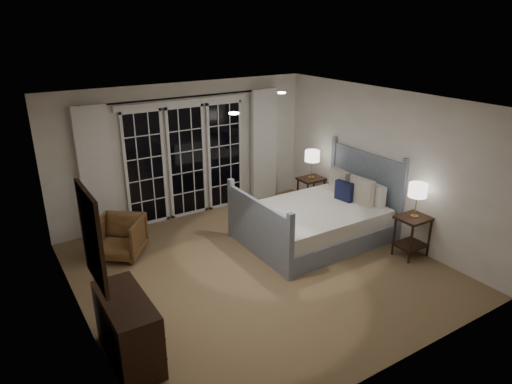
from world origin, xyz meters
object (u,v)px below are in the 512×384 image
bed (317,220)px  nightstand_right (311,188)px  lamp_right (312,156)px  dresser (128,329)px  armchair (120,237)px  nightstand_left (413,230)px  lamp_left (418,191)px

bed → nightstand_right: bearing=56.1°
bed → lamp_right: bed is taller
nightstand_right → dresser: dresser is taller
armchair → dresser: size_ratio=0.66×
nightstand_left → lamp_right: size_ratio=1.21×
bed → armchair: (-3.03, 1.17, -0.02)m
lamp_right → armchair: lamp_right is taller
nightstand_left → dresser: 4.51m
nightstand_right → armchair: armchair is taller
lamp_left → lamp_right: (-0.12, 2.38, -0.03)m
lamp_left → nightstand_left: bearing=180.0°
nightstand_left → armchair: (-3.89, 2.44, -0.12)m
nightstand_left → dresser: dresser is taller
nightstand_left → lamp_right: (-0.12, 2.38, 0.63)m
bed → dresser: 3.84m
nightstand_right → lamp_right: size_ratio=1.14×
dresser → lamp_right: bearing=27.8°
lamp_left → dresser: (-4.51, 0.06, -0.72)m
lamp_right → lamp_left: bearing=-87.1°
armchair → lamp_right: bearing=37.3°
nightstand_right → lamp_left: bearing=-87.1°
nightstand_right → lamp_right: 0.65m
bed → nightstand_left: size_ratio=3.48×
dresser → nightstand_right: bearing=27.8°
nightstand_right → lamp_left: lamp_left is taller
armchair → lamp_left: bearing=6.2°
lamp_right → dresser: lamp_right is taller
armchair → nightstand_left: bearing=6.2°
lamp_right → armchair: bearing=179.0°
bed → dresser: (-3.64, -1.21, 0.04)m
nightstand_left → nightstand_right: bearing=92.9°
lamp_right → dresser: size_ratio=0.51×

